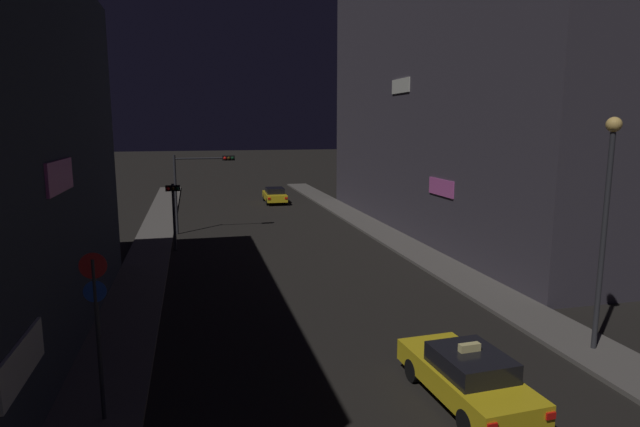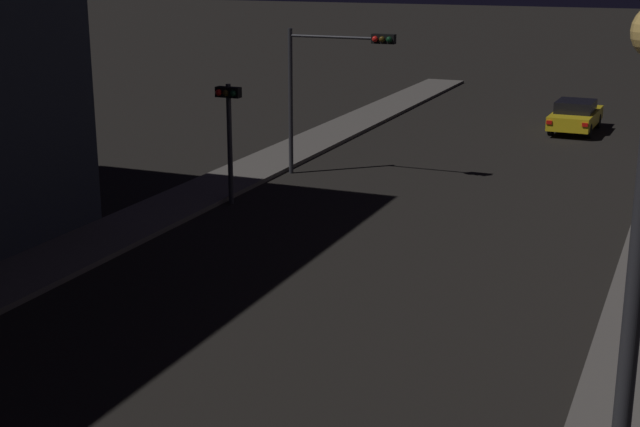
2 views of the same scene
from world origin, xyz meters
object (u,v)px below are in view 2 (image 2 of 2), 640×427
at_px(traffic_light_overhead, 329,72).
at_px(street_lamp_near_block, 632,315).
at_px(traffic_light_left_kerb, 229,119).
at_px(far_car, 575,115).

bearing_deg(traffic_light_overhead, street_lamp_near_block, -61.85).
bearing_deg(traffic_light_overhead, traffic_light_left_kerb, -107.85).
bearing_deg(traffic_light_overhead, far_car, 60.89).
bearing_deg(street_lamp_near_block, traffic_light_left_kerb, 127.36).
distance_m(traffic_light_overhead, street_lamp_near_block, 24.84).
bearing_deg(traffic_light_left_kerb, street_lamp_near_block, -52.64).
bearing_deg(far_car, traffic_light_overhead, -119.11).
xyz_separation_m(far_car, street_lamp_near_block, (4.84, -34.21, 4.02)).
distance_m(far_car, traffic_light_left_kerb, 18.98).
distance_m(traffic_light_left_kerb, street_lamp_near_block, 21.83).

